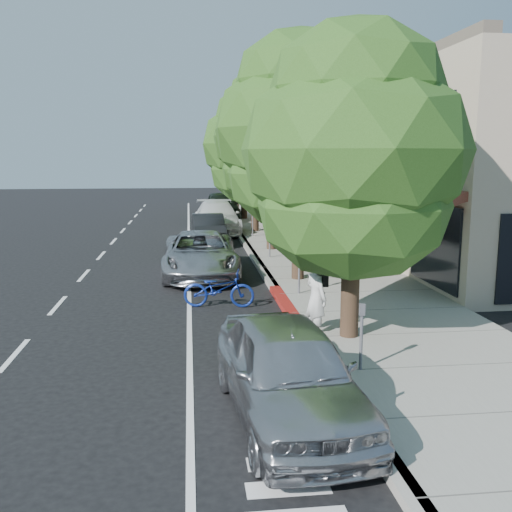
{
  "coord_description": "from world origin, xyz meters",
  "views": [
    {
      "loc": [
        -2.55,
        -13.76,
        4.06
      ],
      "look_at": [
        -0.75,
        1.53,
        1.35
      ],
      "focal_mm": 40.0,
      "sensor_mm": 36.0,
      "label": 1
    }
  ],
  "objects": [
    {
      "name": "dark_sedan",
      "position": [
        -1.67,
        12.9,
        0.68
      ],
      "size": [
        1.59,
        4.17,
        1.36
      ],
      "primitive_type": "imported",
      "rotation": [
        0.0,
        0.0,
        0.04
      ],
      "color": "black",
      "rests_on": "ground"
    },
    {
      "name": "white_pickup",
      "position": [
        -1.09,
        16.52,
        0.83
      ],
      "size": [
        2.38,
        5.72,
        1.65
      ],
      "primitive_type": "imported",
      "rotation": [
        0.0,
        0.0,
        0.01
      ],
      "color": "white",
      "rests_on": "ground"
    },
    {
      "name": "sidewalk",
      "position": [
        2.3,
        8.0,
        0.07
      ],
      "size": [
        4.6,
        56.0,
        0.15
      ],
      "primitive_type": "cube",
      "color": "gray",
      "rests_on": "ground"
    },
    {
      "name": "street_tree_0",
      "position": [
        0.9,
        -2.0,
        4.09
      ],
      "size": [
        4.85,
        4.85,
        6.86
      ],
      "color": "black",
      "rests_on": "ground"
    },
    {
      "name": "ground",
      "position": [
        0.0,
        0.0,
        0.0
      ],
      "size": [
        120.0,
        120.0,
        0.0
      ],
      "primitive_type": "plane",
      "color": "black",
      "rests_on": "ground"
    },
    {
      "name": "street_tree_3",
      "position": [
        0.9,
        16.0,
        4.55
      ],
      "size": [
        5.62,
        5.62,
        7.7
      ],
      "color": "black",
      "rests_on": "ground"
    },
    {
      "name": "pedestrian",
      "position": [
        1.22,
        10.24,
        0.98
      ],
      "size": [
        0.89,
        0.73,
        1.67
      ],
      "primitive_type": "imported",
      "rotation": [
        0.0,
        0.0,
        3.28
      ],
      "color": "black",
      "rests_on": "sidewalk"
    },
    {
      "name": "storefront_building",
      "position": [
        9.6,
        18.0,
        3.5
      ],
      "size": [
        10.0,
        36.0,
        7.0
      ],
      "primitive_type": "cube",
      "color": "tan",
      "rests_on": "ground"
    },
    {
      "name": "bicycle",
      "position": [
        -1.79,
        1.31,
        0.51
      ],
      "size": [
        2.01,
        0.96,
        1.01
      ],
      "primitive_type": "imported",
      "rotation": [
        0.0,
        0.0,
        1.41
      ],
      "color": "navy",
      "rests_on": "ground"
    },
    {
      "name": "street_tree_2",
      "position": [
        0.9,
        10.0,
        4.75
      ],
      "size": [
        4.99,
        4.99,
        7.78
      ],
      "color": "black",
      "rests_on": "ground"
    },
    {
      "name": "silver_suv",
      "position": [
        -2.2,
        5.5,
        0.75
      ],
      "size": [
        2.5,
        5.4,
        1.5
      ],
      "primitive_type": "imported",
      "rotation": [
        0.0,
        0.0,
        -0.0
      ],
      "color": "#B2B1B7",
      "rests_on": "ground"
    },
    {
      "name": "street_tree_5",
      "position": [
        0.9,
        28.0,
        4.57
      ],
      "size": [
        4.53,
        4.53,
        7.4
      ],
      "color": "black",
      "rests_on": "ground"
    },
    {
      "name": "near_car_a",
      "position": [
        -1.07,
        -5.5,
        0.77
      ],
      "size": [
        2.23,
        4.68,
        1.55
      ],
      "primitive_type": "imported",
      "rotation": [
        0.0,
        0.0,
        0.09
      ],
      "color": "#B1B1B6",
      "rests_on": "ground"
    },
    {
      "name": "street_tree_1",
      "position": [
        0.9,
        4.0,
        4.76
      ],
      "size": [
        5.42,
        5.42,
        7.92
      ],
      "color": "black",
      "rests_on": "ground"
    },
    {
      "name": "dark_suv_far",
      "position": [
        -0.5,
        22.08,
        0.93
      ],
      "size": [
        2.23,
        5.45,
        1.85
      ],
      "primitive_type": "imported",
      "rotation": [
        0.0,
        0.0,
        -0.01
      ],
      "color": "black",
      "rests_on": "ground"
    },
    {
      "name": "curb_red_segment",
      "position": [
        0.0,
        1.0,
        0.07
      ],
      "size": [
        0.32,
        4.0,
        0.15
      ],
      "primitive_type": "cube",
      "color": "maroon",
      "rests_on": "ground"
    },
    {
      "name": "street_tree_4",
      "position": [
        0.9,
        22.0,
        4.14
      ],
      "size": [
        3.92,
        3.92,
        6.66
      ],
      "color": "black",
      "rests_on": "ground"
    },
    {
      "name": "curb",
      "position": [
        0.0,
        8.0,
        0.07
      ],
      "size": [
        0.3,
        56.0,
        0.15
      ],
      "primitive_type": "cube",
      "color": "#9E998E",
      "rests_on": "ground"
    },
    {
      "name": "cyclist",
      "position": [
        0.25,
        -1.55,
        0.91
      ],
      "size": [
        0.64,
        0.77,
        1.82
      ],
      "primitive_type": "imported",
      "rotation": [
        0.0,
        0.0,
        1.93
      ],
      "color": "silver",
      "rests_on": "ground"
    }
  ]
}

